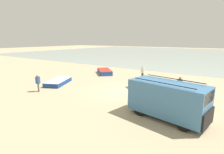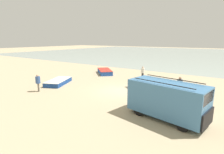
% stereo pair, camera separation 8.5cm
% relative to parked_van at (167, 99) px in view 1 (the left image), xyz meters
% --- Properties ---
extents(ground_plane, '(200.00, 200.00, 0.00)m').
position_rel_parked_van_xyz_m(ground_plane, '(-5.56, 3.43, -1.26)').
color(ground_plane, tan).
extents(sea_water, '(120.00, 80.00, 0.01)m').
position_rel_parked_van_xyz_m(sea_water, '(-5.56, 55.43, -1.26)').
color(sea_water, '#99A89E').
rests_on(sea_water, ground_plane).
extents(parked_van, '(5.02, 2.74, 2.44)m').
position_rel_parked_van_xyz_m(parked_van, '(0.00, 0.00, 0.00)').
color(parked_van, teal).
rests_on(parked_van, ground_plane).
extents(fishing_rowboat_0, '(3.64, 4.15, 0.60)m').
position_rel_parked_van_xyz_m(fishing_rowboat_0, '(-3.80, 6.40, -0.96)').
color(fishing_rowboat_0, '#2D66AD').
rests_on(fishing_rowboat_0, ground_plane).
extents(fishing_rowboat_1, '(4.06, 4.01, 0.60)m').
position_rel_parked_van_xyz_m(fishing_rowboat_1, '(-11.98, 9.79, -0.96)').
color(fishing_rowboat_1, '#234CA3').
rests_on(fishing_rowboat_1, ground_plane).
extents(fishing_rowboat_2, '(3.04, 4.45, 0.49)m').
position_rel_parked_van_xyz_m(fishing_rowboat_2, '(-12.66, 2.05, -1.02)').
color(fishing_rowboat_2, navy).
rests_on(fishing_rowboat_2, ground_plane).
extents(fisherman_0, '(0.46, 0.46, 1.75)m').
position_rel_parked_van_xyz_m(fisherman_0, '(-0.38, 4.88, -0.21)').
color(fisherman_0, '#5B564C').
rests_on(fisherman_0, ground_plane).
extents(fisherman_1, '(0.44, 0.44, 1.66)m').
position_rel_parked_van_xyz_m(fisherman_1, '(-11.85, -1.00, -0.27)').
color(fisherman_1, '#5B564C').
rests_on(fisherman_1, ground_plane).
extents(fisherman_2, '(0.42, 0.42, 1.61)m').
position_rel_parked_van_xyz_m(fisherman_2, '(-5.84, 9.42, -0.30)').
color(fisherman_2, '#38383D').
rests_on(fisherman_2, ground_plane).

